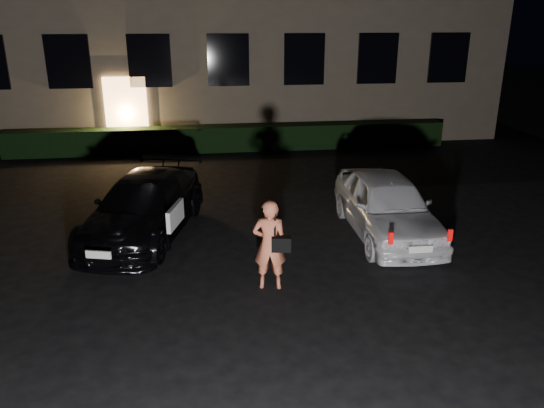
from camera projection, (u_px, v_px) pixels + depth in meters
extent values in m
plane|color=black|center=(267.00, 304.00, 8.63)|extent=(80.00, 80.00, 0.00)
cube|color=#F9B56E|center=(127.00, 114.00, 18.00)|extent=(1.40, 0.10, 2.50)
cube|color=black|center=(68.00, 62.00, 17.21)|extent=(1.40, 0.10, 1.70)
cube|color=black|center=(150.00, 61.00, 17.52)|extent=(1.40, 0.10, 1.70)
cube|color=black|center=(228.00, 60.00, 17.83)|extent=(1.40, 0.10, 1.70)
cube|color=black|center=(304.00, 59.00, 18.15)|extent=(1.40, 0.10, 1.70)
cube|color=black|center=(378.00, 59.00, 18.46)|extent=(1.40, 0.10, 1.70)
cube|color=black|center=(448.00, 58.00, 18.77)|extent=(1.40, 0.10, 1.70)
cube|color=black|center=(231.00, 138.00, 18.29)|extent=(15.00, 0.70, 0.85)
imported|color=black|center=(144.00, 207.00, 11.20)|extent=(2.79, 4.60, 1.25)
cube|color=white|center=(175.00, 215.00, 10.29)|extent=(0.30, 0.88, 0.42)
cube|color=silver|center=(98.00, 255.00, 9.15)|extent=(0.45, 0.15, 0.14)
imported|color=white|center=(387.00, 205.00, 11.18)|extent=(1.58, 3.89, 1.32)
cube|color=red|center=(391.00, 238.00, 9.37)|extent=(0.08, 0.05, 0.22)
cube|color=red|center=(450.00, 235.00, 9.50)|extent=(0.08, 0.05, 0.22)
cube|color=silver|center=(421.00, 249.00, 9.46)|extent=(0.44, 0.04, 0.13)
imported|color=#D76A49|center=(270.00, 245.00, 8.92)|extent=(0.63, 0.46, 1.60)
cube|color=black|center=(281.00, 244.00, 8.80)|extent=(0.34, 0.19, 0.25)
cube|color=black|center=(275.00, 223.00, 8.71)|extent=(0.04, 0.06, 0.50)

